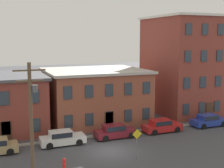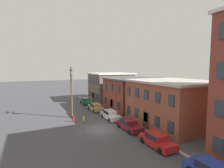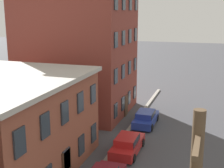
% 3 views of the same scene
% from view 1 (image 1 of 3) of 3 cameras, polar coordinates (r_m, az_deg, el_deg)
% --- Properties ---
extents(ground_plane, '(200.00, 200.00, 0.00)m').
position_cam_1_polar(ground_plane, '(29.88, -0.34, -12.07)').
color(ground_plane, '#424247').
extents(kerb_strip, '(56.00, 0.36, 0.16)m').
position_cam_1_polar(kerb_strip, '(33.86, -3.16, -9.47)').
color(kerb_strip, '#9E998E').
rests_on(kerb_strip, ground_plane).
extents(apartment_midblock, '(9.39, 10.15, 6.37)m').
position_cam_1_polar(apartment_midblock, '(37.62, -19.34, -3.23)').
color(apartment_midblock, brown).
rests_on(apartment_midblock, ground_plane).
extents(apartment_far, '(12.25, 10.56, 6.58)m').
position_cam_1_polar(apartment_far, '(39.78, -3.16, -2.02)').
color(apartment_far, brown).
rests_on(apartment_far, ground_plane).
extents(apartment_annex, '(10.14, 11.13, 13.52)m').
position_cam_1_polar(apartment_annex, '(45.94, 13.46, 3.51)').
color(apartment_annex, brown).
rests_on(apartment_annex, ground_plane).
extents(car_white, '(4.40, 1.92, 1.43)m').
position_cam_1_polar(car_white, '(31.54, -9.15, -9.64)').
color(car_white, silver).
rests_on(car_white, ground_plane).
extents(car_maroon, '(4.40, 1.92, 1.43)m').
position_cam_1_polar(car_maroon, '(33.29, 0.53, -8.57)').
color(car_maroon, maroon).
rests_on(car_maroon, ground_plane).
extents(car_red, '(4.40, 1.92, 1.43)m').
position_cam_1_polar(car_red, '(35.76, 9.05, -7.48)').
color(car_red, '#B21E1E').
rests_on(car_red, ground_plane).
extents(car_blue, '(4.40, 1.92, 1.43)m').
position_cam_1_polar(car_blue, '(39.34, 17.25, -6.31)').
color(car_blue, '#233899').
rests_on(car_blue, ground_plane).
extents(caution_sign, '(0.97, 0.08, 2.75)m').
position_cam_1_polar(caution_sign, '(27.37, 4.57, -9.95)').
color(caution_sign, slate).
rests_on(caution_sign, ground_plane).
extents(utility_pole, '(2.40, 0.44, 8.65)m').
position_cam_1_polar(utility_pole, '(24.60, -14.52, -4.95)').
color(utility_pole, brown).
rests_on(utility_pole, ground_plane).
extents(fire_hydrant, '(0.24, 0.34, 0.96)m').
position_cam_1_polar(fire_hydrant, '(26.00, -8.76, -14.21)').
color(fire_hydrant, red).
rests_on(fire_hydrant, ground_plane).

